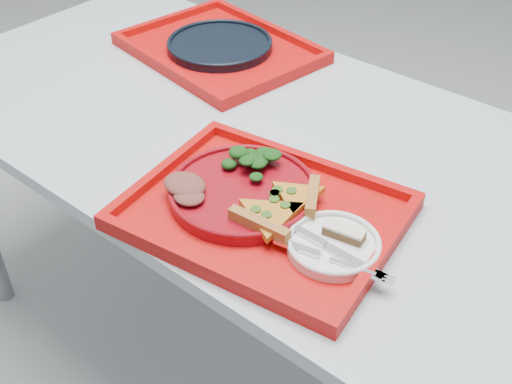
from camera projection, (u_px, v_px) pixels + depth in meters
ground at (252, 352)px, 1.80m from camera, size 10.00×10.00×0.00m
table at (251, 156)px, 1.38m from camera, size 1.60×0.80×0.75m
tray_main at (263, 215)px, 1.10m from camera, size 0.49×0.41×0.01m
tray_far at (220, 51)px, 1.60m from camera, size 0.50×0.42×0.01m
dinner_plate at (243, 193)px, 1.13m from camera, size 0.26×0.26×0.02m
side_plate at (333, 246)px, 1.02m from camera, size 0.15×0.15×0.01m
navy_plate at (220, 46)px, 1.59m from camera, size 0.26×0.26×0.02m
pizza_slice_a at (270, 214)px, 1.05m from camera, size 0.12×0.14×0.02m
pizza_slice_b at (297, 194)px, 1.09m from camera, size 0.14×0.14×0.02m
salad_heap at (255, 158)px, 1.16m from camera, size 0.08×0.07×0.04m
meat_portion at (185, 185)px, 1.11m from camera, size 0.08×0.06×0.02m
dessert_bar at (344, 232)px, 1.03m from camera, size 0.07×0.04×0.02m
knife at (333, 249)px, 1.00m from camera, size 0.19×0.02×0.01m
fork at (329, 258)px, 0.99m from camera, size 0.19×0.06×0.01m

